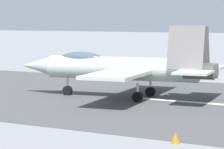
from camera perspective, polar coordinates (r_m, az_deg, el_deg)
The scene contains 4 objects.
ground_plane at distance 42.10m, azimuth 7.24°, elevation -2.72°, with size 400.00×400.00×0.00m, color gray.
runway_strip at distance 42.09m, azimuth 7.26°, elevation -2.70°, with size 240.00×26.00×0.02m.
fighter_jet at distance 43.41m, azimuth 1.16°, elevation 0.70°, with size 16.45×14.09×5.54m.
marker_cone_near at distance 28.00m, azimuth 6.32°, elevation -6.32°, with size 0.44×0.44×0.55m, color orange.
Camera 1 is at (-16.00, 38.48, 6.01)m, focal length 91.91 mm.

